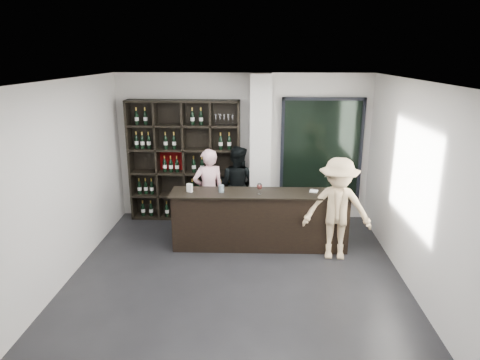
{
  "coord_description": "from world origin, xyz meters",
  "views": [
    {
      "loc": [
        0.32,
        -5.62,
        3.24
      ],
      "look_at": [
        0.02,
        1.1,
        1.25
      ],
      "focal_mm": 32.0,
      "sensor_mm": 36.0,
      "label": 1
    }
  ],
  "objects_px": {
    "wine_shelf": "(185,161)",
    "taster_black": "(237,185)",
    "tasting_counter": "(260,220)",
    "customer": "(337,209)",
    "taster_pink": "(209,191)"
  },
  "relations": [
    {
      "from": "taster_black",
      "to": "tasting_counter",
      "type": "bearing_deg",
      "value": 135.59
    },
    {
      "from": "wine_shelf",
      "to": "tasting_counter",
      "type": "distance_m",
      "value": 2.12
    },
    {
      "from": "tasting_counter",
      "to": "taster_black",
      "type": "distance_m",
      "value": 1.27
    },
    {
      "from": "wine_shelf",
      "to": "taster_pink",
      "type": "relative_size",
      "value": 1.49
    },
    {
      "from": "wine_shelf",
      "to": "taster_black",
      "type": "height_order",
      "value": "wine_shelf"
    },
    {
      "from": "wine_shelf",
      "to": "taster_black",
      "type": "distance_m",
      "value": 1.15
    },
    {
      "from": "wine_shelf",
      "to": "taster_black",
      "type": "bearing_deg",
      "value": -8.93
    },
    {
      "from": "tasting_counter",
      "to": "taster_pink",
      "type": "bearing_deg",
      "value": 146.58
    },
    {
      "from": "taster_black",
      "to": "customer",
      "type": "height_order",
      "value": "customer"
    },
    {
      "from": "tasting_counter",
      "to": "taster_black",
      "type": "xyz_separation_m",
      "value": [
        -0.45,
        1.15,
        0.27
      ]
    },
    {
      "from": "taster_pink",
      "to": "taster_black",
      "type": "relative_size",
      "value": 1.04
    },
    {
      "from": "wine_shelf",
      "to": "taster_pink",
      "type": "bearing_deg",
      "value": -52.28
    },
    {
      "from": "customer",
      "to": "taster_pink",
      "type": "bearing_deg",
      "value": 162.42
    },
    {
      "from": "taster_pink",
      "to": "customer",
      "type": "xyz_separation_m",
      "value": [
        2.19,
        -0.95,
        0.04
      ]
    },
    {
      "from": "tasting_counter",
      "to": "taster_pink",
      "type": "distance_m",
      "value": 1.16
    }
  ]
}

